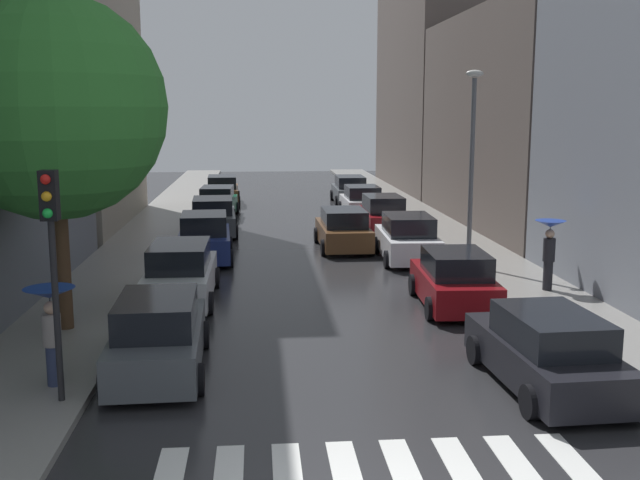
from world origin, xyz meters
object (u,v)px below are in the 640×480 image
object	(u,v)px
parked_car_left_fifth	(218,203)
parked_car_right_fifth	(362,202)
parked_car_right_sixth	(350,190)
car_midroad	(343,230)
parked_car_left_sixth	(222,191)
traffic_light_left_corner	(51,235)
parked_car_left_fourth	(213,217)
parked_car_right_fourth	(382,216)
parked_car_right_nearest	(546,352)
street_tree_left	(54,108)
parked_car_left_nearest	(158,337)
parked_car_right_second	(454,281)
lamp_post_right	(472,155)
pedestrian_near_tree	(550,242)
parked_car_left_second	(181,274)
parked_car_right_third	(407,239)
parked_car_left_third	(204,239)
pedestrian_foreground	(51,315)

from	to	relation	value
parked_car_left_fifth	parked_car_right_fifth	size ratio (longest dim) A/B	1.06
parked_car_right_sixth	car_midroad	world-z (taller)	parked_car_right_sixth
parked_car_left_sixth	parked_car_right_fifth	world-z (taller)	parked_car_left_sixth
parked_car_left_sixth	traffic_light_left_corner	size ratio (longest dim) A/B	1.05
parked_car_right_fifth	parked_car_left_fourth	bearing A→B (deg)	125.04
parked_car_right_fourth	parked_car_right_sixth	bearing A→B (deg)	-0.28
parked_car_right_nearest	street_tree_left	xyz separation A→B (m)	(-10.48, 4.59, 4.81)
parked_car_left_nearest	parked_car_left_fourth	world-z (taller)	parked_car_left_nearest
parked_car_right_nearest	car_midroad	distance (m)	15.77
parked_car_right_second	lamp_post_right	xyz separation A→B (m)	(1.79, 4.83, 3.25)
parked_car_right_fifth	traffic_light_left_corner	world-z (taller)	traffic_light_left_corner
pedestrian_near_tree	parked_car_left_nearest	bearing A→B (deg)	146.20
parked_car_right_second	parked_car_right_sixth	world-z (taller)	parked_car_right_sixth
parked_car_right_nearest	parked_car_left_fifth	bearing A→B (deg)	14.60
parked_car_left_second	parked_car_right_nearest	world-z (taller)	parked_car_left_second
parked_car_right_nearest	street_tree_left	size ratio (longest dim) A/B	0.57
car_midroad	lamp_post_right	distance (m)	6.75
parked_car_left_second	parked_car_right_nearest	size ratio (longest dim) A/B	1.04
parked_car_left_fifth	parked_car_left_sixth	bearing A→B (deg)	2.28
parked_car_right_third	traffic_light_left_corner	world-z (taller)	traffic_light_left_corner
parked_car_right_fifth	lamp_post_right	size ratio (longest dim) A/B	0.62
parked_car_left_nearest	parked_car_right_third	world-z (taller)	parked_car_right_third
parked_car_right_fourth	lamp_post_right	bearing A→B (deg)	-168.29
pedestrian_near_tree	lamp_post_right	bearing A→B (deg)	48.58
parked_car_left_nearest	pedestrian_near_tree	bearing A→B (deg)	-63.08
street_tree_left	parked_car_left_third	bearing A→B (deg)	72.72
parked_car_right_nearest	lamp_post_right	world-z (taller)	lamp_post_right
parked_car_left_sixth	parked_car_right_third	world-z (taller)	parked_car_left_sixth
street_tree_left	parked_car_right_third	bearing A→B (deg)	39.40
parked_car_left_sixth	traffic_light_left_corner	world-z (taller)	traffic_light_left_corner
parked_car_left_fifth	parked_car_right_sixth	size ratio (longest dim) A/B	0.94
parked_car_right_third	parked_car_left_third	bearing A→B (deg)	87.34
parked_car_left_sixth	pedestrian_foreground	distance (m)	30.05
parked_car_right_third	pedestrian_foreground	size ratio (longest dim) A/B	2.29
parked_car_right_fifth	pedestrian_foreground	xyz separation A→B (m)	(-9.54, -24.43, 0.82)
street_tree_left	parked_car_left_fifth	bearing A→B (deg)	82.29
parked_car_right_third	pedestrian_near_tree	xyz separation A→B (m)	(3.17, -5.57, 0.83)
parked_car_left_fourth	parked_car_right_second	bearing A→B (deg)	-153.43
parked_car_left_second	car_midroad	xyz separation A→B (m)	(5.68, 8.03, -0.05)
parked_car_right_fifth	pedestrian_foreground	distance (m)	26.24
parked_car_left_third	street_tree_left	xyz separation A→B (m)	(-2.82, -9.06, 4.74)
parked_car_left_fourth	parked_car_right_sixth	distance (m)	13.21
parked_car_left_nearest	parked_car_left_fifth	bearing A→B (deg)	-1.92
parked_car_right_fifth	car_midroad	world-z (taller)	car_midroad
parked_car_left_fifth	parked_car_right_nearest	bearing A→B (deg)	-160.45
parked_car_right_sixth	pedestrian_foreground	world-z (taller)	pedestrian_foreground
parked_car_right_third	traffic_light_left_corner	bearing A→B (deg)	147.13
parked_car_left_nearest	parked_car_left_sixth	distance (m)	28.97
parked_car_left_sixth	parked_car_right_third	size ratio (longest dim) A/B	1.01
parked_car_left_sixth	parked_car_right_third	distance (m)	19.05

